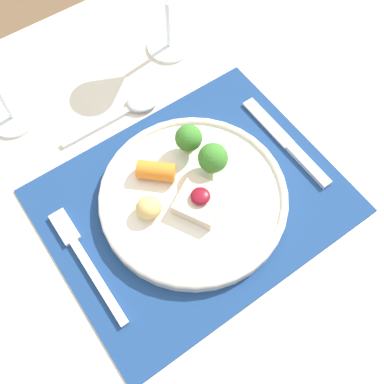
# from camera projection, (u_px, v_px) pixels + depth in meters

# --- Properties ---
(ground_plane) EXTENTS (8.00, 8.00, 0.00)m
(ground_plane) POSITION_uv_depth(u_px,v_px,m) (193.00, 312.00, 1.33)
(ground_plane) COLOR brown
(dining_table) EXTENTS (1.57, 0.93, 0.76)m
(dining_table) POSITION_uv_depth(u_px,v_px,m) (193.00, 225.00, 0.74)
(dining_table) COLOR beige
(dining_table) RESTS_ON ground_plane
(placemat) EXTENTS (0.42, 0.33, 0.00)m
(placemat) POSITION_uv_depth(u_px,v_px,m) (193.00, 201.00, 0.66)
(placemat) COLOR navy
(placemat) RESTS_ON dining_table
(dinner_plate) EXTENTS (0.27, 0.27, 0.07)m
(dinner_plate) POSITION_uv_depth(u_px,v_px,m) (192.00, 192.00, 0.65)
(dinner_plate) COLOR silver
(dinner_plate) RESTS_ON placemat
(fork) EXTENTS (0.02, 0.19, 0.01)m
(fork) POSITION_uv_depth(u_px,v_px,m) (83.00, 257.00, 0.61)
(fork) COLOR silver
(fork) RESTS_ON placemat
(knife) EXTENTS (0.02, 0.19, 0.01)m
(knife) POSITION_uv_depth(u_px,v_px,m) (291.00, 147.00, 0.69)
(knife) COLOR silver
(knife) RESTS_ON placemat
(spoon) EXTENTS (0.18, 0.05, 0.02)m
(spoon) POSITION_uv_depth(u_px,v_px,m) (135.00, 105.00, 0.73)
(spoon) COLOR silver
(spoon) RESTS_ON dining_table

